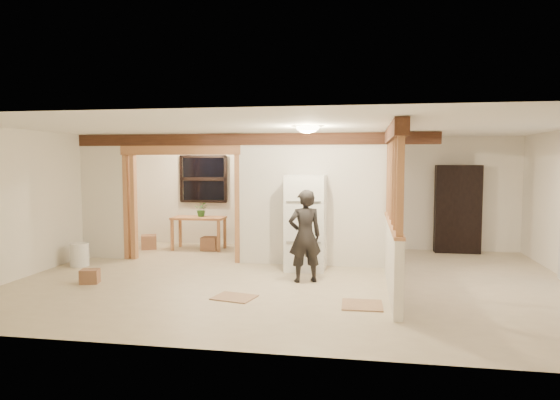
% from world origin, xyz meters
% --- Properties ---
extents(floor, '(9.00, 6.50, 0.01)m').
position_xyz_m(floor, '(0.00, 0.00, -0.01)').
color(floor, beige).
rests_on(floor, ground).
extents(ceiling, '(9.00, 6.50, 0.01)m').
position_xyz_m(ceiling, '(0.00, 0.00, 2.50)').
color(ceiling, white).
extents(wall_back, '(9.00, 0.01, 2.50)m').
position_xyz_m(wall_back, '(0.00, 3.25, 1.25)').
color(wall_back, silver).
rests_on(wall_back, floor).
extents(wall_front, '(9.00, 0.01, 2.50)m').
position_xyz_m(wall_front, '(0.00, -3.25, 1.25)').
color(wall_front, silver).
rests_on(wall_front, floor).
extents(wall_left, '(0.01, 6.50, 2.50)m').
position_xyz_m(wall_left, '(-4.50, 0.00, 1.25)').
color(wall_left, silver).
rests_on(wall_left, floor).
extents(partition_left_stub, '(0.90, 0.12, 2.50)m').
position_xyz_m(partition_left_stub, '(-4.05, 1.20, 1.25)').
color(partition_left_stub, silver).
rests_on(partition_left_stub, floor).
extents(partition_center, '(2.80, 0.12, 2.50)m').
position_xyz_m(partition_center, '(0.20, 1.20, 1.25)').
color(partition_center, silver).
rests_on(partition_center, floor).
extents(doorway_frame, '(2.46, 0.14, 2.20)m').
position_xyz_m(doorway_frame, '(-2.40, 1.20, 1.10)').
color(doorway_frame, '#B4784B').
rests_on(doorway_frame, floor).
extents(header_beam_back, '(7.00, 0.18, 0.22)m').
position_xyz_m(header_beam_back, '(-1.00, 1.20, 2.38)').
color(header_beam_back, '#4B2919').
rests_on(header_beam_back, ceiling).
extents(header_beam_right, '(0.18, 3.30, 0.22)m').
position_xyz_m(header_beam_right, '(1.60, -0.40, 2.38)').
color(header_beam_right, '#4B2919').
rests_on(header_beam_right, ceiling).
extents(pony_wall, '(0.12, 3.20, 1.00)m').
position_xyz_m(pony_wall, '(1.60, -0.40, 0.50)').
color(pony_wall, silver).
rests_on(pony_wall, floor).
extents(stud_partition, '(0.14, 3.20, 1.32)m').
position_xyz_m(stud_partition, '(1.60, -0.40, 1.66)').
color(stud_partition, '#B4784B').
rests_on(stud_partition, pony_wall).
extents(window_back, '(1.12, 0.10, 1.10)m').
position_xyz_m(window_back, '(-2.60, 3.17, 1.55)').
color(window_back, black).
rests_on(window_back, wall_back).
extents(ceiling_dome_main, '(0.36, 0.36, 0.16)m').
position_xyz_m(ceiling_dome_main, '(0.30, -0.50, 2.48)').
color(ceiling_dome_main, '#FFEABF').
rests_on(ceiling_dome_main, ceiling).
extents(ceiling_dome_util, '(0.32, 0.32, 0.14)m').
position_xyz_m(ceiling_dome_util, '(-2.50, 2.30, 2.48)').
color(ceiling_dome_util, '#FFEABF').
rests_on(ceiling_dome_util, ceiling).
extents(hanging_bulb, '(0.07, 0.07, 0.07)m').
position_xyz_m(hanging_bulb, '(-2.00, 1.60, 2.18)').
color(hanging_bulb, '#FFD88C').
rests_on(hanging_bulb, ceiling).
extents(refrigerator, '(0.71, 0.69, 1.72)m').
position_xyz_m(refrigerator, '(0.12, 0.80, 0.86)').
color(refrigerator, white).
rests_on(refrigerator, floor).
extents(woman, '(0.65, 0.55, 1.51)m').
position_xyz_m(woman, '(0.22, -0.14, 0.76)').
color(woman, black).
rests_on(woman, floor).
extents(work_table, '(1.17, 0.60, 0.73)m').
position_xyz_m(work_table, '(-2.48, 2.46, 0.36)').
color(work_table, '#B4784B').
rests_on(work_table, floor).
extents(potted_plant, '(0.30, 0.26, 0.32)m').
position_xyz_m(potted_plant, '(-2.43, 2.52, 0.89)').
color(potted_plant, '#366E2C').
rests_on(potted_plant, work_table).
extents(shop_vac, '(0.49, 0.49, 0.54)m').
position_xyz_m(shop_vac, '(-4.18, 1.84, 0.27)').
color(shop_vac, '#B50A0B').
rests_on(shop_vac, floor).
extents(bookshelf, '(0.94, 0.31, 1.89)m').
position_xyz_m(bookshelf, '(3.14, 3.02, 0.94)').
color(bookshelf, black).
rests_on(bookshelf, floor).
extents(bucket, '(0.42, 0.42, 0.44)m').
position_xyz_m(bucket, '(-4.09, 0.36, 0.22)').
color(bucket, white).
rests_on(bucket, floor).
extents(box_util_a, '(0.36, 0.31, 0.30)m').
position_xyz_m(box_util_a, '(-2.20, 2.36, 0.15)').
color(box_util_a, '#906245').
rests_on(box_util_a, floor).
extents(box_util_b, '(0.44, 0.44, 0.31)m').
position_xyz_m(box_util_b, '(-3.61, 2.32, 0.15)').
color(box_util_b, '#906245').
rests_on(box_util_b, floor).
extents(box_front, '(0.33, 0.29, 0.23)m').
position_xyz_m(box_front, '(-3.18, -0.84, 0.11)').
color(box_front, '#906245').
rests_on(box_front, floor).
extents(floor_panel_near, '(0.56, 0.56, 0.02)m').
position_xyz_m(floor_panel_near, '(1.16, -1.36, 0.01)').
color(floor_panel_near, tan).
rests_on(floor_panel_near, floor).
extents(floor_panel_far, '(0.66, 0.57, 0.02)m').
position_xyz_m(floor_panel_far, '(-0.66, -1.28, 0.01)').
color(floor_panel_far, tan).
rests_on(floor_panel_far, floor).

